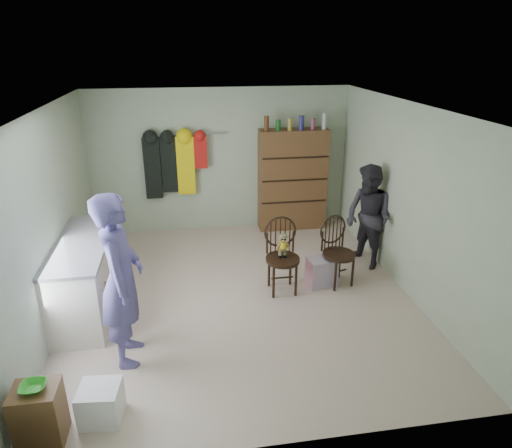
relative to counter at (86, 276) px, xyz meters
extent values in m
plane|color=beige|center=(1.95, 0.00, -0.47)|extent=(5.00, 5.00, 0.00)
plane|color=#B3C3A3|center=(1.95, 2.50, 0.78)|extent=(4.50, 0.00, 4.50)
plane|color=#B3C3A3|center=(-0.30, 0.00, 0.78)|extent=(0.00, 5.00, 5.00)
plane|color=#B3C3A3|center=(4.20, 0.00, 0.78)|extent=(0.00, 5.00, 5.00)
plane|color=white|center=(1.95, 0.00, 2.03)|extent=(5.00, 5.00, 0.00)
cube|color=silver|center=(0.00, 0.00, -0.02)|extent=(0.60, 1.80, 0.90)
cube|color=slate|center=(0.00, 0.00, 0.45)|extent=(0.64, 1.86, 0.04)
cylinder|color=#99999E|center=(0.31, -0.45, 0.07)|extent=(0.02, 0.02, 0.14)
cylinder|color=#99999E|center=(0.31, 0.45, 0.07)|extent=(0.02, 0.02, 0.14)
cube|color=brown|center=(-0.04, -2.12, -0.20)|extent=(0.38, 0.33, 0.55)
imported|color=green|center=(-0.04, -2.12, 0.10)|extent=(0.21, 0.21, 0.05)
cube|color=white|center=(0.43, -1.95, -0.30)|extent=(0.39, 0.38, 0.34)
cylinder|color=black|center=(2.54, 0.03, 0.01)|extent=(0.46, 0.46, 0.05)
cylinder|color=black|center=(2.38, -0.13, -0.24)|extent=(0.04, 0.04, 0.46)
cylinder|color=black|center=(2.69, -0.12, -0.24)|extent=(0.04, 0.04, 0.46)
cylinder|color=black|center=(2.38, 0.19, -0.24)|extent=(0.04, 0.04, 0.46)
cylinder|color=black|center=(2.69, 0.19, -0.24)|extent=(0.04, 0.04, 0.46)
torus|color=black|center=(2.53, 0.21, 0.34)|extent=(0.45, 0.03, 0.45)
cylinder|color=black|center=(2.35, 0.20, 0.19)|extent=(0.03, 0.03, 0.31)
cylinder|color=black|center=(2.72, 0.20, 0.19)|extent=(0.03, 0.03, 0.31)
cylinder|color=yellow|center=(2.54, 0.05, 0.21)|extent=(0.11, 0.11, 0.10)
cylinder|color=#475128|center=(2.54, 0.05, 0.11)|extent=(0.06, 0.06, 0.15)
sphere|color=#9E7042|center=(2.54, 0.05, 0.30)|extent=(0.09, 0.09, 0.09)
cylinder|color=#475128|center=(2.54, 0.05, 0.35)|extent=(0.08, 0.08, 0.03)
cube|color=black|center=(2.54, 0.01, 0.31)|extent=(0.07, 0.01, 0.02)
cylinder|color=black|center=(3.35, 0.10, -0.01)|extent=(0.55, 0.55, 0.04)
cylinder|color=black|center=(3.25, -0.09, -0.25)|extent=(0.04, 0.04, 0.44)
cylinder|color=black|center=(3.53, 0.00, -0.25)|extent=(0.04, 0.04, 0.44)
cylinder|color=black|center=(3.16, 0.20, -0.25)|extent=(0.04, 0.04, 0.44)
cylinder|color=black|center=(3.44, 0.29, -0.25)|extent=(0.04, 0.04, 0.44)
torus|color=black|center=(3.30, 0.26, 0.30)|extent=(0.42, 0.15, 0.43)
cylinder|color=black|center=(3.13, 0.20, 0.16)|extent=(0.03, 0.03, 0.29)
cylinder|color=black|center=(3.47, 0.31, 0.16)|extent=(0.03, 0.03, 0.29)
cube|color=#E57280|center=(3.12, 0.11, -0.27)|extent=(0.41, 0.34, 0.40)
imported|color=#565092|center=(0.60, -1.07, 0.47)|extent=(0.46, 0.69, 1.88)
imported|color=#2D2B33|center=(3.95, 0.60, 0.31)|extent=(0.84, 0.93, 1.57)
cube|color=brown|center=(3.20, 2.30, 0.43)|extent=(1.20, 0.38, 1.80)
cube|color=black|center=(3.20, 2.11, 0.08)|extent=(1.16, 0.02, 0.03)
cube|color=black|center=(3.20, 2.11, 0.48)|extent=(1.16, 0.02, 0.03)
cube|color=black|center=(3.20, 2.11, 0.88)|extent=(1.16, 0.02, 0.03)
cylinder|color=#592D14|center=(2.70, 2.20, 1.45)|extent=(0.08, 0.08, 0.25)
cylinder|color=#19591E|center=(2.90, 2.20, 1.42)|extent=(0.08, 0.08, 0.18)
cylinder|color=#A59933|center=(3.10, 2.20, 1.43)|extent=(0.07, 0.07, 0.20)
cylinder|color=navy|center=(3.30, 2.20, 1.45)|extent=(0.09, 0.09, 0.24)
cylinder|color=#8C3F59|center=(3.50, 2.20, 1.43)|extent=(0.08, 0.08, 0.19)
cylinder|color=#B2B2B7|center=(3.70, 2.20, 1.47)|extent=(0.08, 0.08, 0.28)
cylinder|color=#99999E|center=(1.55, 2.44, 1.28)|extent=(1.00, 0.02, 0.02)
cube|color=black|center=(0.77, 2.38, 0.72)|extent=(0.28, 0.10, 1.05)
cube|color=black|center=(1.05, 2.38, 0.77)|extent=(0.26, 0.10, 0.95)
cube|color=yellow|center=(1.33, 2.38, 0.75)|extent=(0.30, 0.10, 1.00)
cube|color=red|center=(1.59, 2.38, 0.97)|extent=(0.22, 0.10, 0.55)
camera|label=1|loc=(1.30, -5.34, 2.75)|focal=32.00mm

